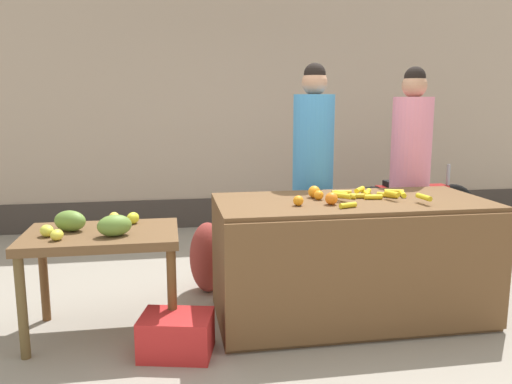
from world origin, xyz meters
TOP-DOWN VIEW (x-y plane):
  - ground_plane at (0.00, 0.00)m, footprint 24.00×24.00m
  - market_wall_back at (0.00, 3.02)m, footprint 9.97×0.23m
  - fruit_stall_counter at (0.36, -0.01)m, footprint 1.94×0.92m
  - side_table_wooden at (-1.38, 0.00)m, footprint 1.01×0.67m
  - banana_bunch_pile at (0.50, 0.02)m, footprint 0.66×0.57m
  - orange_pile at (0.10, -0.03)m, footprint 0.31×0.36m
  - mango_papaya_pile at (-1.44, -0.01)m, footprint 0.65×0.57m
  - vendor_woman_blue_shirt at (0.27, 0.69)m, footprint 0.34×0.34m
  - vendor_woman_pink_shirt at (1.14, 0.68)m, footprint 0.34×0.34m
  - parked_motorcycle at (1.73, 1.81)m, footprint 1.60×0.18m
  - produce_crate at (-0.91, -0.39)m, footprint 0.50×0.41m
  - produce_sack at (-0.63, 0.66)m, footprint 0.31×0.37m

SIDE VIEW (x-z plane):
  - ground_plane at x=0.00m, z-range 0.00..0.00m
  - produce_crate at x=-0.91m, z-range 0.00..0.26m
  - produce_sack at x=-0.63m, z-range 0.00..0.59m
  - parked_motorcycle at x=1.73m, z-range -0.04..0.84m
  - fruit_stall_counter at x=0.36m, z-range 0.00..0.88m
  - side_table_wooden at x=-1.38m, z-range 0.26..0.98m
  - mango_papaya_pile at x=-1.44m, z-range 0.71..0.85m
  - banana_bunch_pile at x=0.50m, z-range 0.87..0.94m
  - orange_pile at x=0.10m, z-range 0.87..0.96m
  - vendor_woman_pink_shirt at x=1.14m, z-range 0.01..1.87m
  - vendor_woman_blue_shirt at x=0.27m, z-range 0.01..1.89m
  - market_wall_back at x=0.00m, z-range -0.03..3.06m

